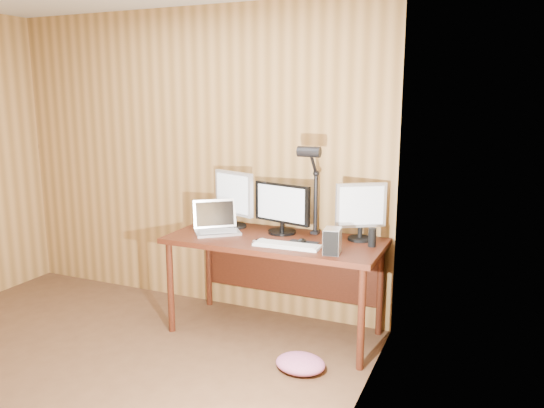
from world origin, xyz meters
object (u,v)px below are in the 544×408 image
Objects in this scene: phone at (260,240)px; speaker at (372,237)px; monitor_center at (282,208)px; laptop at (216,224)px; desk at (278,252)px; mouse at (302,241)px; hard_drive at (332,241)px; monitor_right at (361,210)px; keyboard at (287,245)px; monitor_left at (234,197)px; desk_lamp at (312,177)px.

speaker is at bearing 33.41° from phone.
monitor_center is 0.34m from phone.
speaker is at bearing -35.06° from laptop.
desk is 0.53m from laptop.
monitor_center reaches higher than speaker.
phone is at bearing -163.46° from mouse.
mouse is at bearing -164.40° from speaker.
laptop is 0.44m from phone.
hard_drive reaches higher than mouse.
monitor_right is 0.89× the size of keyboard.
keyboard is (-0.43, -0.37, -0.22)m from monitor_right.
desk is 14.56× the size of phone.
monitor_right is at bearing 45.87° from phone.
mouse reaches higher than keyboard.
mouse is (0.73, -0.06, -0.04)m from laptop.
monitor_left reaches higher than keyboard.
hard_drive reaches higher than desk.
monitor_center is at bearing 172.70° from speaker.
desk_lamp is at bearing 169.64° from speaker.
speaker is at bearing 22.18° from mouse.
laptop is at bearing 158.25° from monitor_right.
monitor_center is at bearing 97.83° from phone.
keyboard is 0.13m from mouse.
speaker reaches higher than mouse.
desk is 15.18× the size of mouse.
phone is at bearing -125.66° from desk_lamp.
desk_lamp is at bearing -26.16° from laptop.
phone is (0.36, -0.30, -0.24)m from monitor_left.
monitor_left reaches higher than laptop.
desk is 3.54× the size of monitor_left.
monitor_right is 3.17× the size of speaker.
monitor_right is 2.48× the size of hard_drive.
mouse reaches higher than desk.
monitor_center is 1.15× the size of laptop.
monitor_center is 4.43× the size of phone.
monitor_left is (-0.43, 0.11, 0.37)m from desk.
phone is at bearing -53.84° from laptop.
desk is at bearing 160.20° from monitor_right.
monitor_left is 4.11× the size of phone.
hard_drive is (0.27, -0.13, 0.06)m from mouse.
desk is at bearing 122.09° from keyboard.
monitor_right reaches higher than keyboard.
mouse reaches higher than phone.
keyboard is at bearing -156.24° from speaker.
monitor_left reaches higher than monitor_center.
monitor_left is 0.95× the size of keyboard.
laptop reaches higher than speaker.
mouse is 0.62× the size of hard_drive.
laptop is (-0.48, -0.16, -0.14)m from monitor_center.
monitor_left is at bearing 146.96° from keyboard.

